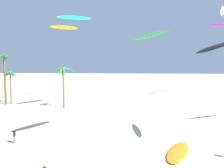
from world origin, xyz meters
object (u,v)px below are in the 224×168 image
Objects in this scene: palm_tree_1 at (4,64)px; flying_kite_4 at (151,35)px; palm_tree_2 at (10,76)px; flying_kite_9 at (75,18)px; flying_kite_7 at (212,48)px; person_mid_field at (14,135)px; flying_kite_0 at (224,25)px; flying_kite_5 at (223,11)px; palm_tree_3 at (63,73)px; flying_kite_2 at (64,27)px; grounded_kite_1 at (178,152)px.

palm_tree_1 is 0.64× the size of flying_kite_4.
flying_kite_9 is at bearing -23.33° from palm_tree_2.
palm_tree_1 is at bearing 144.71° from flying_kite_7.
flying_kite_7 reaches higher than person_mid_field.
palm_tree_1 is 0.58× the size of flying_kite_0.
flying_kite_5 reaches higher than flying_kite_0.
palm_tree_3 is 0.46× the size of flying_kite_2.
flying_kite_0 is 7.23m from flying_kite_5.
flying_kite_9 is 2.56× the size of grounded_kite_1.
flying_kite_9 is (-14.10, -14.13, 1.74)m from flying_kite_4.
palm_tree_1 is 45.74m from flying_kite_5.
palm_tree_3 is 13.89m from flying_kite_2.
palm_tree_1 is 1.49× the size of palm_tree_2.
palm_tree_1 is 0.61× the size of flying_kite_2.
flying_kite_4 is at bearing 89.26° from grounded_kite_1.
flying_kite_5 is (14.70, -0.92, 4.76)m from flying_kite_4.
flying_kite_9 is at bearing 79.35° from person_mid_field.
palm_tree_3 is (11.44, -3.65, 0.77)m from palm_tree_2.
flying_kite_0 is at bearing 65.64° from grounded_kite_1.
flying_kite_0 is at bearing 17.08° from palm_tree_1.
palm_tree_2 is 1.03× the size of grounded_kite_1.
grounded_kite_1 is (27.76, -25.66, -5.44)m from palm_tree_2.
flying_kite_2 is at bearing -168.87° from flying_kite_0.
palm_tree_3 is at bearing 137.53° from flying_kite_9.
flying_kite_2 reaches higher than flying_kite_7.
flying_kite_5 is at bearing -3.60° from flying_kite_4.
flying_kite_7 is at bearing -44.87° from palm_tree_3.
flying_kite_2 is 37.52m from flying_kite_7.
palm_tree_2 is at bearing 114.55° from person_mid_field.
person_mid_field is (-32.11, -30.76, -17.95)m from flying_kite_5.
palm_tree_2 is 30.53m from flying_kite_4.
flying_kite_7 is 22.49m from person_mid_field.
flying_kite_2 is at bearing 92.88° from person_mid_field.
flying_kite_0 reaches higher than flying_kite_2.
palm_tree_2 is 0.43× the size of flying_kite_4.
palm_tree_3 is at bearing -153.20° from flying_kite_0.
palm_tree_1 is at bearing 138.87° from grounded_kite_1.
flying_kite_4 is 20.04m from flying_kite_9.
palm_tree_3 is (12.28, -2.97, -1.60)m from palm_tree_1.
flying_kite_4 is (18.92, 1.61, -1.59)m from flying_kite_2.
flying_kite_0 is at bearing 32.01° from flying_kite_9.
person_mid_field is at bearing -136.23° from flying_kite_5.
palm_tree_3 is 0.49× the size of flying_kite_4.
grounded_kite_1 is at bearing -42.74° from palm_tree_2.
flying_kite_7 is (31.30, -23.43, 4.53)m from palm_tree_2.
person_mid_field is (11.63, -22.95, -7.07)m from palm_tree_1.
flying_kite_5 is 1.19× the size of flying_kite_9.
flying_kite_5 is at bearing 43.77° from person_mid_field.
grounded_kite_1 is at bearing -53.43° from palm_tree_3.
flying_kite_4 is (28.20, 8.05, 8.48)m from palm_tree_2.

